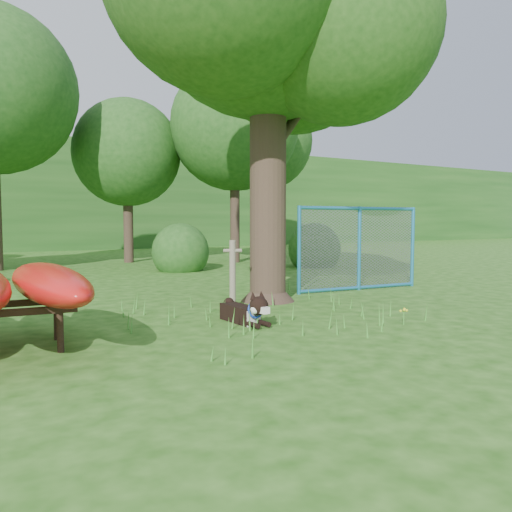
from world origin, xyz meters
TOP-DOWN VIEW (x-y plane):
  - ground at (0.00, 0.00)m, footprint 80.00×80.00m
  - wooden_post at (0.28, 2.16)m, footprint 0.33×0.19m
  - husky_dog at (-0.19, 0.82)m, footprint 0.36×1.23m
  - fence_section at (3.85, 2.81)m, footprint 3.23×0.34m
  - wildflower_clump at (1.82, -0.44)m, footprint 0.12×0.10m
  - bg_tree_c at (1.50, 13.00)m, footprint 4.00×4.00m
  - bg_tree_d at (5.00, 11.00)m, footprint 4.80×4.80m
  - bg_tree_e at (8.00, 14.00)m, footprint 4.60×4.60m
  - shrub_right at (6.50, 8.00)m, footprint 1.80×1.80m
  - shrub_mid at (2.00, 9.00)m, footprint 1.80×1.80m
  - wooded_hillside at (0.00, 28.00)m, footprint 80.00×12.00m

SIDE VIEW (x-z plane):
  - ground at x=0.00m, z-range 0.00..0.00m
  - shrub_right at x=6.50m, z-range -0.90..0.90m
  - shrub_mid at x=2.00m, z-range -0.90..0.90m
  - husky_dog at x=-0.19m, z-range -0.08..0.46m
  - wildflower_clump at x=1.82m, z-range 0.08..0.33m
  - wooden_post at x=0.28m, z-range 0.04..1.26m
  - fence_section at x=3.85m, z-range -0.63..2.52m
  - wooded_hillside at x=0.00m, z-range 0.00..6.00m
  - bg_tree_c at x=1.50m, z-range 1.05..7.17m
  - bg_tree_d at x=5.00m, z-range 1.33..8.83m
  - bg_tree_e at x=8.00m, z-range 1.46..9.01m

